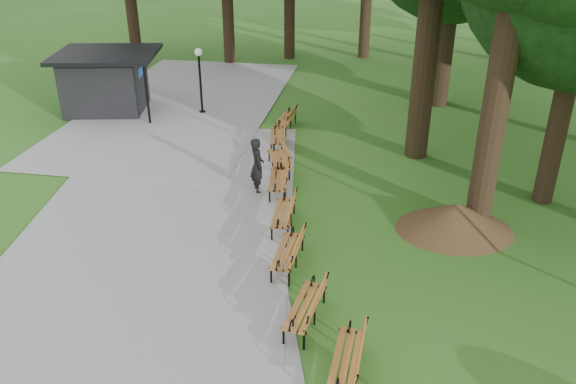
{
  "coord_description": "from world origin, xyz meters",
  "views": [
    {
      "loc": [
        -0.22,
        -11.34,
        8.26
      ],
      "look_at": [
        -0.13,
        3.02,
        1.1
      ],
      "focal_mm": 36.18,
      "sensor_mm": 36.0,
      "label": 1
    }
  ],
  "objects_px": {
    "bench_4": "(283,213)",
    "bench_8": "(285,119)",
    "kiosk": "(105,82)",
    "lamp_post": "(199,67)",
    "bench_3": "(288,252)",
    "person": "(257,165)",
    "bench_6": "(279,159)",
    "dirt_mound": "(456,217)",
    "bench_2": "(305,307)",
    "bench_1": "(346,359)",
    "bench_7": "(277,136)",
    "bench_5": "(278,179)"
  },
  "relations": [
    {
      "from": "bench_5",
      "to": "bench_6",
      "type": "xyz_separation_m",
      "value": [
        0.01,
        1.59,
        0.0
      ]
    },
    {
      "from": "kiosk",
      "to": "bench_8",
      "type": "bearing_deg",
      "value": -18.31
    },
    {
      "from": "kiosk",
      "to": "lamp_post",
      "type": "xyz_separation_m",
      "value": [
        4.22,
        -0.38,
        0.75
      ]
    },
    {
      "from": "bench_3",
      "to": "bench_8",
      "type": "xyz_separation_m",
      "value": [
        -0.03,
        9.96,
        0.0
      ]
    },
    {
      "from": "bench_2",
      "to": "bench_3",
      "type": "xyz_separation_m",
      "value": [
        -0.37,
        2.21,
        0.0
      ]
    },
    {
      "from": "bench_3",
      "to": "bench_5",
      "type": "relative_size",
      "value": 1.0
    },
    {
      "from": "dirt_mound",
      "to": "bench_2",
      "type": "relative_size",
      "value": 1.45
    },
    {
      "from": "lamp_post",
      "to": "bench_6",
      "type": "relative_size",
      "value": 1.49
    },
    {
      "from": "bench_2",
      "to": "bench_8",
      "type": "xyz_separation_m",
      "value": [
        -0.39,
        12.17,
        0.0
      ]
    },
    {
      "from": "person",
      "to": "bench_8",
      "type": "bearing_deg",
      "value": -25.0
    },
    {
      "from": "dirt_mound",
      "to": "bench_7",
      "type": "distance_m",
      "value": 8.06
    },
    {
      "from": "bench_2",
      "to": "bench_8",
      "type": "relative_size",
      "value": 1.0
    },
    {
      "from": "bench_2",
      "to": "kiosk",
      "type": "bearing_deg",
      "value": -132.43
    },
    {
      "from": "bench_7",
      "to": "bench_8",
      "type": "bearing_deg",
      "value": 169.64
    },
    {
      "from": "kiosk",
      "to": "bench_3",
      "type": "height_order",
      "value": "kiosk"
    },
    {
      "from": "dirt_mound",
      "to": "kiosk",
      "type": "bearing_deg",
      "value": 139.9
    },
    {
      "from": "person",
      "to": "bench_6",
      "type": "relative_size",
      "value": 0.95
    },
    {
      "from": "person",
      "to": "bench_5",
      "type": "xyz_separation_m",
      "value": [
        0.65,
        -0.03,
        -0.46
      ]
    },
    {
      "from": "person",
      "to": "bench_4",
      "type": "xyz_separation_m",
      "value": [
        0.82,
        -2.26,
        -0.46
      ]
    },
    {
      "from": "bench_1",
      "to": "dirt_mound",
      "type": "bearing_deg",
      "value": 160.99
    },
    {
      "from": "bench_4",
      "to": "bench_8",
      "type": "distance_m",
      "value": 7.93
    },
    {
      "from": "bench_2",
      "to": "bench_8",
      "type": "bearing_deg",
      "value": -160.01
    },
    {
      "from": "bench_2",
      "to": "bench_4",
      "type": "relative_size",
      "value": 1.0
    },
    {
      "from": "bench_8",
      "to": "kiosk",
      "type": "bearing_deg",
      "value": -93.28
    },
    {
      "from": "dirt_mound",
      "to": "bench_1",
      "type": "distance_m",
      "value": 6.69
    },
    {
      "from": "lamp_post",
      "to": "bench_8",
      "type": "relative_size",
      "value": 1.49
    },
    {
      "from": "bench_3",
      "to": "bench_4",
      "type": "xyz_separation_m",
      "value": [
        -0.11,
        2.03,
        0.0
      ]
    },
    {
      "from": "bench_2",
      "to": "person",
      "type": "bearing_deg",
      "value": -150.66
    },
    {
      "from": "bench_1",
      "to": "lamp_post",
      "type": "bearing_deg",
      "value": -149.59
    },
    {
      "from": "bench_1",
      "to": "bench_8",
      "type": "distance_m",
      "value": 13.83
    },
    {
      "from": "person",
      "to": "kiosk",
      "type": "xyz_separation_m",
      "value": [
        -6.97,
        8.13,
        0.41
      ]
    },
    {
      "from": "bench_5",
      "to": "bench_3",
      "type": "bearing_deg",
      "value": 6.04
    },
    {
      "from": "person",
      "to": "kiosk",
      "type": "relative_size",
      "value": 0.43
    },
    {
      "from": "bench_8",
      "to": "person",
      "type": "bearing_deg",
      "value": 5.17
    },
    {
      "from": "bench_3",
      "to": "person",
      "type": "bearing_deg",
      "value": -154.81
    },
    {
      "from": "bench_5",
      "to": "bench_8",
      "type": "distance_m",
      "value": 5.7
    },
    {
      "from": "dirt_mound",
      "to": "bench_4",
      "type": "xyz_separation_m",
      "value": [
        -4.82,
        0.22,
        0.03
      ]
    },
    {
      "from": "lamp_post",
      "to": "bench_1",
      "type": "bearing_deg",
      "value": -73.25
    },
    {
      "from": "dirt_mound",
      "to": "bench_1",
      "type": "relative_size",
      "value": 1.45
    },
    {
      "from": "bench_3",
      "to": "bench_8",
      "type": "height_order",
      "value": "same"
    },
    {
      "from": "bench_3",
      "to": "bench_4",
      "type": "height_order",
      "value": "same"
    },
    {
      "from": "bench_2",
      "to": "bench_7",
      "type": "relative_size",
      "value": 1.0
    },
    {
      "from": "lamp_post",
      "to": "bench_5",
      "type": "relative_size",
      "value": 1.49
    },
    {
      "from": "kiosk",
      "to": "lamp_post",
      "type": "relative_size",
      "value": 1.48
    },
    {
      "from": "bench_3",
      "to": "bench_7",
      "type": "height_order",
      "value": "same"
    },
    {
      "from": "kiosk",
      "to": "bench_6",
      "type": "distance_m",
      "value": 10.11
    },
    {
      "from": "bench_6",
      "to": "bench_7",
      "type": "height_order",
      "value": "same"
    },
    {
      "from": "lamp_post",
      "to": "bench_6",
      "type": "bearing_deg",
      "value": -61.18
    },
    {
      "from": "bench_7",
      "to": "bench_1",
      "type": "bearing_deg",
      "value": 5.99
    },
    {
      "from": "bench_4",
      "to": "bench_6",
      "type": "distance_m",
      "value": 3.82
    }
  ]
}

